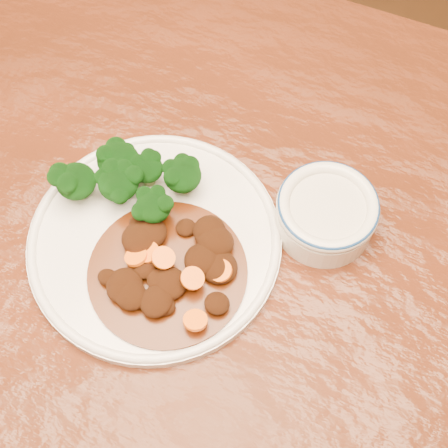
% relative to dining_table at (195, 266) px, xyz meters
% --- Properties ---
extents(ground, '(4.00, 4.00, 0.00)m').
position_rel_dining_table_xyz_m(ground, '(0.00, 0.00, -0.67)').
color(ground, '#492612').
rests_on(ground, ground).
extents(dining_table, '(1.50, 0.90, 0.75)m').
position_rel_dining_table_xyz_m(dining_table, '(0.00, 0.00, 0.00)').
color(dining_table, '#4E1F0D').
rests_on(dining_table, ground).
extents(dinner_plate, '(0.30, 0.30, 0.02)m').
position_rel_dining_table_xyz_m(dinner_plate, '(-0.04, -0.02, 0.09)').
color(dinner_plate, silver).
rests_on(dinner_plate, dining_table).
extents(broccoli_florets, '(0.16, 0.10, 0.05)m').
position_rel_dining_table_xyz_m(broccoli_florets, '(-0.09, 0.02, 0.12)').
color(broccoli_florets, olive).
rests_on(broccoli_florets, dinner_plate).
extents(mince_stew, '(0.18, 0.18, 0.03)m').
position_rel_dining_table_xyz_m(mince_stew, '(-0.00, -0.05, 0.10)').
color(mince_stew, '#4F1F08').
rests_on(mince_stew, dinner_plate).
extents(dip_bowl, '(0.12, 0.12, 0.05)m').
position_rel_dining_table_xyz_m(dip_bowl, '(0.14, 0.08, 0.11)').
color(dip_bowl, silver).
rests_on(dip_bowl, dining_table).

